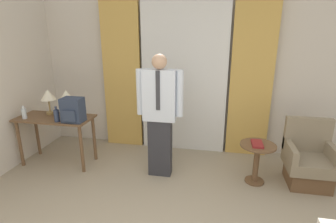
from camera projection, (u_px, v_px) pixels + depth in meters
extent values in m
cube|color=beige|center=(185.00, 73.00, 4.51)|extent=(10.00, 0.06, 2.70)
cube|color=white|center=(184.00, 78.00, 4.40)|extent=(1.44, 0.06, 2.58)
cube|color=gold|center=(122.00, 76.00, 4.60)|extent=(0.67, 0.06, 2.58)
cube|color=gold|center=(251.00, 80.00, 4.21)|extent=(0.67, 0.06, 2.58)
cube|color=brown|center=(55.00, 118.00, 4.05)|extent=(1.16, 0.53, 0.03)
cylinder|color=brown|center=(20.00, 144.00, 4.06)|extent=(0.05, 0.05, 0.74)
cylinder|color=brown|center=(82.00, 149.00, 3.88)|extent=(0.05, 0.05, 0.74)
cylinder|color=brown|center=(37.00, 134.00, 4.45)|extent=(0.05, 0.05, 0.74)
cylinder|color=brown|center=(94.00, 138.00, 4.26)|extent=(0.05, 0.05, 0.74)
cylinder|color=#9E7F47|center=(50.00, 113.00, 4.19)|extent=(0.12, 0.12, 0.04)
cylinder|color=#9E7F47|center=(49.00, 106.00, 4.15)|extent=(0.02, 0.02, 0.20)
cone|color=beige|center=(48.00, 95.00, 4.10)|extent=(0.23, 0.23, 0.16)
cylinder|color=#9E7F47|center=(68.00, 114.00, 4.13)|extent=(0.12, 0.12, 0.04)
cylinder|color=#9E7F47|center=(67.00, 107.00, 4.09)|extent=(0.02, 0.02, 0.20)
cone|color=beige|center=(66.00, 96.00, 4.04)|extent=(0.23, 0.23, 0.16)
cylinder|color=#2D3851|center=(57.00, 116.00, 3.82)|extent=(0.08, 0.08, 0.18)
cylinder|color=#2D3851|center=(56.00, 108.00, 3.79)|extent=(0.03, 0.03, 0.05)
cylinder|color=silver|center=(24.00, 114.00, 3.96)|extent=(0.07, 0.07, 0.15)
cylinder|color=silver|center=(23.00, 107.00, 3.93)|extent=(0.03, 0.03, 0.04)
cube|color=#2D384C|center=(73.00, 110.00, 3.80)|extent=(0.30, 0.22, 0.36)
cube|color=#2D384C|center=(69.00, 116.00, 3.70)|extent=(0.21, 0.03, 0.16)
cube|color=#2D2D33|center=(160.00, 147.00, 3.81)|extent=(0.33, 0.17, 0.85)
cube|color=silver|center=(160.00, 95.00, 3.58)|extent=(0.46, 0.20, 0.71)
cube|color=#333338|center=(158.00, 91.00, 3.45)|extent=(0.06, 0.01, 0.53)
cylinder|color=silver|center=(140.00, 92.00, 3.62)|extent=(0.10, 0.10, 0.64)
cylinder|color=silver|center=(180.00, 94.00, 3.52)|extent=(0.10, 0.10, 0.64)
sphere|color=tan|center=(159.00, 62.00, 3.45)|extent=(0.21, 0.21, 0.21)
cube|color=brown|center=(307.00, 176.00, 3.62)|extent=(0.52, 0.49, 0.25)
cube|color=gray|center=(309.00, 163.00, 3.56)|extent=(0.61, 0.58, 0.16)
cube|color=gray|center=(307.00, 134.00, 3.70)|extent=(0.61, 0.10, 0.49)
cube|color=gray|center=(290.00, 150.00, 3.56)|extent=(0.08, 0.58, 0.18)
cube|color=gray|center=(333.00, 154.00, 3.46)|extent=(0.08, 0.58, 0.18)
cylinder|color=brown|center=(254.00, 181.00, 3.72)|extent=(0.27, 0.27, 0.02)
cylinder|color=brown|center=(256.00, 164.00, 3.64)|extent=(0.08, 0.08, 0.55)
cylinder|color=brown|center=(258.00, 145.00, 3.55)|extent=(0.48, 0.48, 0.02)
cube|color=maroon|center=(257.00, 144.00, 3.53)|extent=(0.14, 0.26, 0.03)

